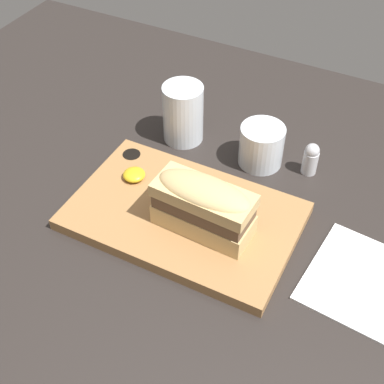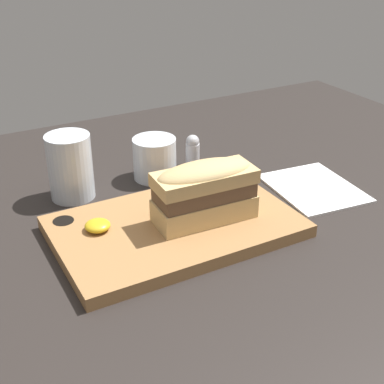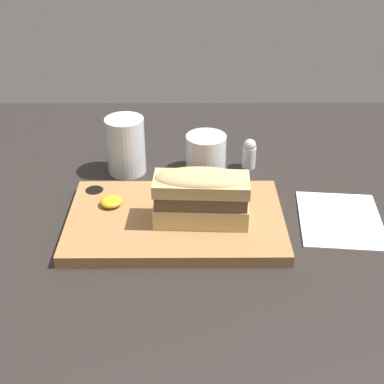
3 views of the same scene
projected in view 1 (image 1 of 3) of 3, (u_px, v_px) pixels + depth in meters
dining_table at (192, 235)px, 90.56cm from camera, size 153.59×118.81×2.00cm
serving_board at (183, 216)px, 90.98cm from camera, size 38.10×24.11×2.18cm
sandwich at (204, 204)px, 84.05cm from camera, size 16.42×7.61×9.90cm
mustard_dollop at (134, 175)px, 95.56cm from camera, size 4.00×4.00×1.60cm
water_glass at (183, 117)px, 104.16cm from camera, size 7.93×7.93×11.87cm
wine_glass at (261, 147)px, 99.96cm from camera, size 8.34×8.34×8.01cm
napkin at (357, 279)px, 82.64cm from camera, size 16.27×19.18×0.40cm
salt_shaker at (311, 158)px, 98.15cm from camera, size 2.84×2.84×6.51cm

